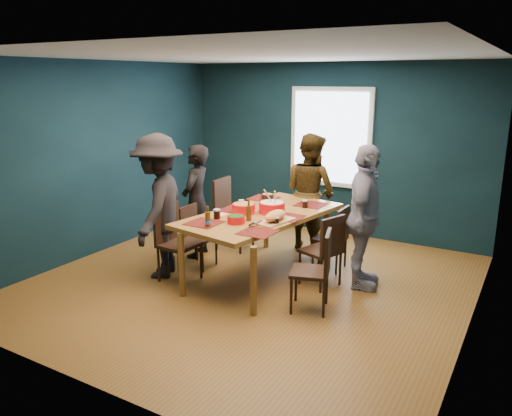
{
  "coord_description": "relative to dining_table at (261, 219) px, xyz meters",
  "views": [
    {
      "loc": [
        2.94,
        -4.93,
        2.46
      ],
      "look_at": [
        -0.05,
        0.22,
        0.9
      ],
      "focal_mm": 35.0,
      "sensor_mm": 36.0,
      "label": 1
    }
  ],
  "objects": [
    {
      "name": "room",
      "position": [
        0.01,
        -0.0,
        0.62
      ],
      "size": [
        5.01,
        5.01,
        2.71
      ],
      "color": "#905C2A",
      "rests_on": "ground"
    },
    {
      "name": "dining_table",
      "position": [
        0.0,
        0.0,
        0.0
      ],
      "size": [
        1.43,
        2.32,
        0.83
      ],
      "rotation": [
        0.0,
        0.0,
        -0.17
      ],
      "color": "olive",
      "rests_on": "floor"
    },
    {
      "name": "chair_left_far",
      "position": [
        -0.97,
        0.74,
        -0.15
      ],
      "size": [
        0.49,
        0.49,
        1.04
      ],
      "rotation": [
        0.0,
        0.0,
        0.05
      ],
      "color": "black",
      "rests_on": "floor"
    },
    {
      "name": "chair_left_mid",
      "position": [
        -0.95,
        -0.14,
        -0.27
      ],
      "size": [
        0.38,
        0.38,
        0.82
      ],
      "rotation": [
        0.0,
        0.0,
        0.02
      ],
      "color": "black",
      "rests_on": "floor"
    },
    {
      "name": "chair_left_near",
      "position": [
        -0.89,
        -0.63,
        -0.19
      ],
      "size": [
        0.45,
        0.45,
        0.96
      ],
      "rotation": [
        0.0,
        0.0,
        -0.05
      ],
      "color": "black",
      "rests_on": "floor"
    },
    {
      "name": "chair_right_far",
      "position": [
        0.74,
        0.68,
        -0.25
      ],
      "size": [
        0.39,
        0.39,
        0.85
      ],
      "rotation": [
        0.0,
        0.0,
        0.01
      ],
      "color": "black",
      "rests_on": "floor"
    },
    {
      "name": "chair_right_mid",
      "position": [
        0.85,
        0.08,
        -0.23
      ],
      "size": [
        0.51,
        0.51,
        0.9
      ],
      "rotation": [
        0.0,
        0.0,
        -0.33
      ],
      "color": "black",
      "rests_on": "floor"
    },
    {
      "name": "chair_right_near",
      "position": [
        1.01,
        -0.54,
        -0.23
      ],
      "size": [
        0.5,
        0.5,
        0.89
      ],
      "rotation": [
        0.0,
        0.0,
        0.3
      ],
      "color": "black",
      "rests_on": "floor"
    },
    {
      "name": "person_far_left",
      "position": [
        -1.15,
        0.2,
        0.04
      ],
      "size": [
        0.5,
        0.65,
        1.58
      ],
      "primitive_type": "imported",
      "rotation": [
        0.0,
        0.0,
        4.95
      ],
      "color": "black",
      "rests_on": "floor"
    },
    {
      "name": "person_back",
      "position": [
        0.08,
        1.3,
        0.1
      ],
      "size": [
        1.0,
        0.89,
        1.7
      ],
      "primitive_type": "imported",
      "rotation": [
        0.0,
        0.0,
        2.79
      ],
      "color": "black",
      "rests_on": "floor"
    },
    {
      "name": "person_right",
      "position": [
        1.22,
        0.31,
        0.12
      ],
      "size": [
        0.64,
        1.09,
        1.73
      ],
      "primitive_type": "imported",
      "rotation": [
        0.0,
        0.0,
        1.8
      ],
      "color": "silver",
      "rests_on": "floor"
    },
    {
      "name": "person_near_left",
      "position": [
        -1.13,
        -0.61,
        0.16
      ],
      "size": [
        1.08,
        1.34,
        1.81
      ],
      "primitive_type": "imported",
      "rotation": [
        0.0,
        0.0,
        5.11
      ],
      "color": "black",
      "rests_on": "floor"
    },
    {
      "name": "bowl_salad",
      "position": [
        -0.19,
        -0.09,
        0.14
      ],
      "size": [
        0.29,
        0.29,
        0.12
      ],
      "color": "red",
      "rests_on": "dining_table"
    },
    {
      "name": "bowl_dumpling",
      "position": [
        0.1,
        0.1,
        0.15
      ],
      "size": [
        0.33,
        0.33,
        0.31
      ],
      "color": "red",
      "rests_on": "dining_table"
    },
    {
      "name": "bowl_herbs",
      "position": [
        -0.04,
        -0.52,
        0.13
      ],
      "size": [
        0.21,
        0.21,
        0.09
      ],
      "color": "red",
      "rests_on": "dining_table"
    },
    {
      "name": "cutting_board",
      "position": [
        0.33,
        -0.25,
        0.14
      ],
      "size": [
        0.34,
        0.63,
        0.14
      ],
      "rotation": [
        0.0,
        0.0,
        -0.21
      ],
      "color": "tan",
      "rests_on": "dining_table"
    },
    {
      "name": "small_bowl",
      "position": [
        -0.3,
        0.71,
        0.12
      ],
      "size": [
        0.17,
        0.17,
        0.07
      ],
      "color": "black",
      "rests_on": "dining_table"
    },
    {
      "name": "beer_bottle_a",
      "position": [
        -0.23,
        -0.81,
        0.16
      ],
      "size": [
        0.07,
        0.07,
        0.24
      ],
      "color": "#4C310D",
      "rests_on": "dining_table"
    },
    {
      "name": "beer_bottle_b",
      "position": [
        0.04,
        -0.36,
        0.17
      ],
      "size": [
        0.06,
        0.06,
        0.25
      ],
      "color": "#4C310D",
      "rests_on": "dining_table"
    },
    {
      "name": "cola_glass_a",
      "position": [
        -0.34,
        -0.48,
        0.14
      ],
      "size": [
        0.08,
        0.08,
        0.12
      ],
      "color": "black",
      "rests_on": "dining_table"
    },
    {
      "name": "cola_glass_b",
      "position": [
        0.4,
        -0.35,
        0.13
      ],
      "size": [
        0.07,
        0.07,
        0.09
      ],
      "color": "black",
      "rests_on": "dining_table"
    },
    {
      "name": "cola_glass_c",
      "position": [
        0.35,
        0.53,
        0.13
      ],
      "size": [
        0.07,
        0.07,
        0.1
      ],
      "color": "black",
      "rests_on": "dining_table"
    },
    {
      "name": "cola_glass_d",
      "position": [
        -0.36,
        0.12,
        0.13
      ],
      "size": [
        0.08,
        0.08,
        0.1
      ],
      "color": "black",
      "rests_on": "dining_table"
    },
    {
      "name": "napkin_a",
      "position": [
        0.39,
        0.1,
        0.08
      ],
      "size": [
        0.2,
        0.2,
        0.0
      ],
      "primitive_type": "cube",
      "rotation": [
        0.0,
        0.0,
        0.29
      ],
      "color": "#FF6B6B",
      "rests_on": "dining_table"
    },
    {
      "name": "napkin_b",
      "position": [
        -0.39,
        -0.29,
        0.08
      ],
      "size": [
        0.16,
        0.16,
        0.0
      ],
      "primitive_type": "cube",
      "rotation": [
        0.0,
        0.0,
        -0.18
      ],
      "color": "#FF6B6B",
      "rests_on": "dining_table"
    },
    {
      "name": "napkin_c",
      "position": [
        0.3,
        -0.67,
        0.08
      ],
      "size": [
        0.18,
        0.18,
        0.0
      ],
      "primitive_type": "cube",
      "rotation": [
        0.0,
        0.0,
        0.6
      ],
      "color": "#FF6B6B",
      "rests_on": "dining_table"
    }
  ]
}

